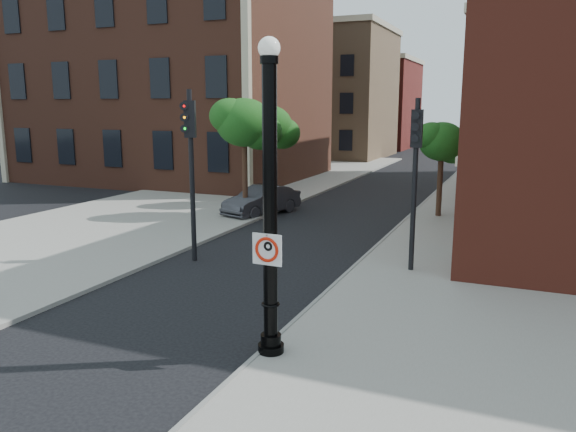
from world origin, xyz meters
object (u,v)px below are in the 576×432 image
at_px(lamppost, 270,218).
at_px(no_parking_sign, 267,249).
at_px(traffic_signal_right, 415,157).
at_px(parked_car, 262,200).
at_px(traffic_signal_left, 190,147).

xyz_separation_m(lamppost, no_parking_sign, (0.01, -0.16, -0.59)).
bearing_deg(no_parking_sign, traffic_signal_right, 79.55).
bearing_deg(traffic_signal_right, no_parking_sign, -107.02).
bearing_deg(no_parking_sign, lamppost, 93.54).
relative_size(parked_car, traffic_signal_left, 0.74).
xyz_separation_m(lamppost, traffic_signal_right, (1.49, 6.91, 0.64)).
xyz_separation_m(no_parking_sign, parked_car, (-6.71, 13.77, -1.62)).
bearing_deg(parked_car, no_parking_sign, -46.94).
bearing_deg(lamppost, parked_car, 116.23).
distance_m(lamppost, parked_car, 15.33).
relative_size(traffic_signal_left, traffic_signal_right, 1.05).
distance_m(parked_car, traffic_signal_left, 8.67).
height_order(traffic_signal_left, traffic_signal_right, traffic_signal_left).
distance_m(lamppost, no_parking_sign, 0.61).
relative_size(lamppost, traffic_signal_left, 1.13).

